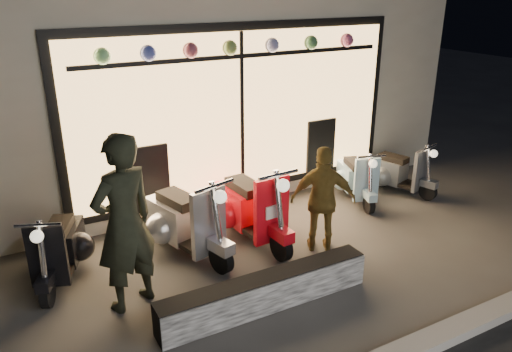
{
  "coord_description": "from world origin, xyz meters",
  "views": [
    {
      "loc": [
        -2.57,
        -4.71,
        3.4
      ],
      "look_at": [
        0.33,
        0.6,
        1.05
      ],
      "focal_mm": 35.0,
      "sensor_mm": 36.0,
      "label": 1
    }
  ],
  "objects_px": {
    "scooter_silver": "(182,219)",
    "woman": "(323,200)",
    "scooter_red": "(247,206)",
    "graffiti_barrier": "(266,292)",
    "man": "(124,224)"
  },
  "relations": [
    {
      "from": "woman",
      "to": "man",
      "type": "bearing_deg",
      "value": 31.22
    },
    {
      "from": "scooter_red",
      "to": "woman",
      "type": "xyz_separation_m",
      "value": [
        0.69,
        -0.84,
        0.27
      ]
    },
    {
      "from": "man",
      "to": "woman",
      "type": "bearing_deg",
      "value": 160.28
    },
    {
      "from": "scooter_silver",
      "to": "man",
      "type": "relative_size",
      "value": 0.78
    },
    {
      "from": "scooter_silver",
      "to": "woman",
      "type": "relative_size",
      "value": 1.08
    },
    {
      "from": "scooter_red",
      "to": "woman",
      "type": "height_order",
      "value": "woman"
    },
    {
      "from": "man",
      "to": "woman",
      "type": "height_order",
      "value": "man"
    },
    {
      "from": "scooter_red",
      "to": "graffiti_barrier",
      "type": "bearing_deg",
      "value": -115.36
    },
    {
      "from": "scooter_silver",
      "to": "scooter_red",
      "type": "distance_m",
      "value": 0.97
    },
    {
      "from": "graffiti_barrier",
      "to": "woman",
      "type": "bearing_deg",
      "value": 31.0
    },
    {
      "from": "man",
      "to": "woman",
      "type": "distance_m",
      "value": 2.62
    },
    {
      "from": "scooter_red",
      "to": "man",
      "type": "xyz_separation_m",
      "value": [
        -1.92,
        -0.84,
        0.55
      ]
    },
    {
      "from": "scooter_red",
      "to": "woman",
      "type": "bearing_deg",
      "value": -54.81
    },
    {
      "from": "woman",
      "to": "scooter_silver",
      "type": "bearing_deg",
      "value": 2.77
    },
    {
      "from": "graffiti_barrier",
      "to": "scooter_silver",
      "type": "height_order",
      "value": "scooter_silver"
    }
  ]
}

